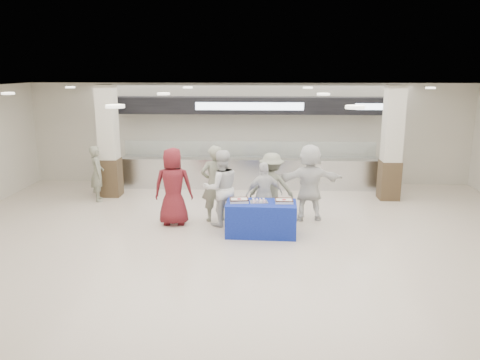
{
  "coord_description": "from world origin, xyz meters",
  "views": [
    {
      "loc": [
        0.34,
        -8.87,
        3.63
      ],
      "look_at": [
        -0.12,
        1.6,
        1.13
      ],
      "focal_mm": 35.0,
      "sensor_mm": 36.0,
      "label": 1
    }
  ],
  "objects_px": {
    "cupcake_tray": "(259,201)",
    "civilian_maroon": "(173,187)",
    "display_table": "(261,219)",
    "sheet_cake_right": "(284,201)",
    "chef_short": "(264,194)",
    "soldier_b": "(271,187)",
    "sheet_cake_left": "(239,200)",
    "soldier_bg": "(97,174)",
    "chef_tall": "(221,188)",
    "soldier_a": "(215,184)",
    "civilian_white": "(309,182)"
  },
  "relations": [
    {
      "from": "display_table",
      "to": "civilian_maroon",
      "type": "xyz_separation_m",
      "value": [
        -2.07,
        0.64,
        0.55
      ]
    },
    {
      "from": "sheet_cake_left",
      "to": "sheet_cake_right",
      "type": "bearing_deg",
      "value": -0.28
    },
    {
      "from": "chef_short",
      "to": "soldier_b",
      "type": "xyz_separation_m",
      "value": [
        0.18,
        0.47,
        0.07
      ]
    },
    {
      "from": "cupcake_tray",
      "to": "soldier_b",
      "type": "distance_m",
      "value": 1.12
    },
    {
      "from": "display_table",
      "to": "cupcake_tray",
      "type": "relative_size",
      "value": 3.69
    },
    {
      "from": "civilian_white",
      "to": "sheet_cake_right",
      "type": "bearing_deg",
      "value": 51.9
    },
    {
      "from": "soldier_a",
      "to": "cupcake_tray",
      "type": "bearing_deg",
      "value": 117.66
    },
    {
      "from": "display_table",
      "to": "cupcake_tray",
      "type": "bearing_deg",
      "value": 154.66
    },
    {
      "from": "sheet_cake_right",
      "to": "civilian_white",
      "type": "relative_size",
      "value": 0.21
    },
    {
      "from": "soldier_a",
      "to": "soldier_b",
      "type": "xyz_separation_m",
      "value": [
        1.38,
        0.15,
        -0.1
      ]
    },
    {
      "from": "civilian_maroon",
      "to": "civilian_white",
      "type": "xyz_separation_m",
      "value": [
        3.24,
        0.52,
        0.01
      ]
    },
    {
      "from": "cupcake_tray",
      "to": "soldier_b",
      "type": "height_order",
      "value": "soldier_b"
    },
    {
      "from": "soldier_a",
      "to": "soldier_bg",
      "type": "relative_size",
      "value": 1.2
    },
    {
      "from": "soldier_a",
      "to": "chef_short",
      "type": "bearing_deg",
      "value": 143.65
    },
    {
      "from": "display_table",
      "to": "soldier_bg",
      "type": "bearing_deg",
      "value": 152.67
    },
    {
      "from": "sheet_cake_left",
      "to": "soldier_bg",
      "type": "height_order",
      "value": "soldier_bg"
    },
    {
      "from": "display_table",
      "to": "chef_tall",
      "type": "xyz_separation_m",
      "value": [
        -0.94,
        0.64,
        0.53
      ]
    },
    {
      "from": "display_table",
      "to": "chef_tall",
      "type": "height_order",
      "value": "chef_tall"
    },
    {
      "from": "sheet_cake_left",
      "to": "civilian_white",
      "type": "distance_m",
      "value": 2.01
    },
    {
      "from": "cupcake_tray",
      "to": "chef_short",
      "type": "distance_m",
      "value": 0.62
    },
    {
      "from": "cupcake_tray",
      "to": "sheet_cake_left",
      "type": "bearing_deg",
      "value": -179.89
    },
    {
      "from": "soldier_b",
      "to": "soldier_bg",
      "type": "xyz_separation_m",
      "value": [
        -4.83,
        1.49,
        -0.05
      ]
    },
    {
      "from": "cupcake_tray",
      "to": "civilian_maroon",
      "type": "height_order",
      "value": "civilian_maroon"
    },
    {
      "from": "display_table",
      "to": "sheet_cake_right",
      "type": "xyz_separation_m",
      "value": [
        0.5,
        0.02,
        0.42
      ]
    },
    {
      "from": "soldier_bg",
      "to": "chef_short",
      "type": "bearing_deg",
      "value": -133.73
    },
    {
      "from": "display_table",
      "to": "sheet_cake_right",
      "type": "distance_m",
      "value": 0.65
    },
    {
      "from": "chef_short",
      "to": "soldier_b",
      "type": "relative_size",
      "value": 0.92
    },
    {
      "from": "civilian_maroon",
      "to": "cupcake_tray",
      "type": "bearing_deg",
      "value": 160.37
    },
    {
      "from": "civilian_white",
      "to": "soldier_bg",
      "type": "distance_m",
      "value": 5.93
    },
    {
      "from": "sheet_cake_left",
      "to": "sheet_cake_right",
      "type": "xyz_separation_m",
      "value": [
        0.99,
        -0.0,
        -0.0
      ]
    },
    {
      "from": "soldier_a",
      "to": "chef_tall",
      "type": "relative_size",
      "value": 1.03
    },
    {
      "from": "soldier_b",
      "to": "chef_short",
      "type": "bearing_deg",
      "value": 72.54
    },
    {
      "from": "sheet_cake_left",
      "to": "chef_short",
      "type": "xyz_separation_m",
      "value": [
        0.56,
        0.61,
        -0.03
      ]
    },
    {
      "from": "soldier_bg",
      "to": "civilian_white",
      "type": "bearing_deg",
      "value": -124.99
    },
    {
      "from": "chef_short",
      "to": "soldier_b",
      "type": "height_order",
      "value": "soldier_b"
    },
    {
      "from": "chef_tall",
      "to": "sheet_cake_right",
      "type": "bearing_deg",
      "value": 137.3
    },
    {
      "from": "display_table",
      "to": "cupcake_tray",
      "type": "height_order",
      "value": "cupcake_tray"
    },
    {
      "from": "sheet_cake_right",
      "to": "cupcake_tray",
      "type": "height_order",
      "value": "sheet_cake_right"
    },
    {
      "from": "civilian_white",
      "to": "soldier_bg",
      "type": "xyz_separation_m",
      "value": [
        -5.75,
        1.44,
        -0.16
      ]
    },
    {
      "from": "soldier_a",
      "to": "civilian_white",
      "type": "xyz_separation_m",
      "value": [
        2.29,
        0.2,
        0.01
      ]
    },
    {
      "from": "display_table",
      "to": "civilian_maroon",
      "type": "distance_m",
      "value": 2.24
    },
    {
      "from": "cupcake_tray",
      "to": "civilian_white",
      "type": "xyz_separation_m",
      "value": [
        1.22,
        1.13,
        0.16
      ]
    },
    {
      "from": "sheet_cake_right",
      "to": "chef_short",
      "type": "height_order",
      "value": "chef_short"
    },
    {
      "from": "chef_tall",
      "to": "soldier_bg",
      "type": "relative_size",
      "value": 1.16
    },
    {
      "from": "display_table",
      "to": "chef_short",
      "type": "relative_size",
      "value": 1.01
    },
    {
      "from": "display_table",
      "to": "chef_short",
      "type": "xyz_separation_m",
      "value": [
        0.07,
        0.64,
        0.39
      ]
    },
    {
      "from": "sheet_cake_left",
      "to": "chef_short",
      "type": "distance_m",
      "value": 0.83
    },
    {
      "from": "display_table",
      "to": "sheet_cake_left",
      "type": "xyz_separation_m",
      "value": [
        -0.49,
        0.03,
        0.42
      ]
    },
    {
      "from": "sheet_cake_right",
      "to": "sheet_cake_left",
      "type": "bearing_deg",
      "value": 179.72
    },
    {
      "from": "chef_tall",
      "to": "cupcake_tray",
      "type": "bearing_deg",
      "value": 125.88
    }
  ]
}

